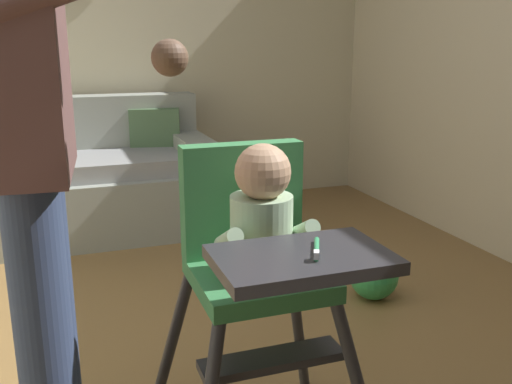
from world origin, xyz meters
name	(u,v)px	position (x,y,z in m)	size (l,w,h in m)	color
wall_far	(92,36)	(0.00, 2.47, 1.25)	(4.94, 0.06, 2.50)	beige
couch	(37,185)	(-0.44, 1.95, 0.33)	(2.21, 0.86, 0.86)	gray
high_chair	(259,247)	(0.20, -0.45, 0.67)	(0.61, 0.73, 0.97)	#313035
adult_standing	(32,158)	(-0.36, -0.39, 0.95)	(0.51, 0.53, 1.67)	#344265
toy_ball	(374,275)	(1.09, 0.39, 0.12)	(0.24, 0.24, 0.24)	green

